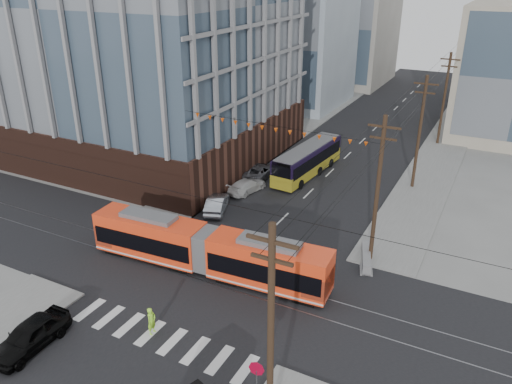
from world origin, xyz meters
TOP-DOWN VIEW (x-y plane):
  - ground at (0.00, 0.00)m, footprint 160.00×160.00m
  - office_building at (-22.00, 23.00)m, footprint 30.00×25.00m
  - bg_bldg_nw_near at (-17.00, 52.00)m, footprint 18.00×16.00m
  - bg_bldg_nw_far at (-14.00, 72.00)m, footprint 16.00×18.00m
  - utility_pole_near at (8.50, -6.00)m, footprint 0.30×0.30m
  - utility_pole_far at (8.50, 56.00)m, footprint 0.30×0.30m
  - streetcar at (-1.37, 4.23)m, footprint 17.89×3.58m
  - city_bus at (-1.98, 24.48)m, footprint 3.38×11.31m
  - black_sedan at (-6.01, -7.00)m, footprint 2.07×4.91m
  - parked_car_silver at (-5.82, 12.73)m, footprint 2.95×4.62m
  - parked_car_white at (-5.43, 17.66)m, footprint 2.61×4.74m
  - parked_car_grey at (-5.99, 21.52)m, footprint 2.54×4.92m
  - pedestrian at (-0.67, -2.91)m, footprint 0.44×0.65m
  - jersey_barrier at (8.30, 10.57)m, footprint 1.99×3.96m

SIDE VIEW (x-z plane):
  - ground at x=0.00m, z-range 0.00..0.00m
  - jersey_barrier at x=8.30m, z-range 0.00..0.77m
  - parked_car_white at x=-5.43m, z-range 0.00..1.30m
  - parked_car_grey at x=-5.99m, z-range 0.00..1.33m
  - parked_car_silver at x=-5.82m, z-range 0.00..1.44m
  - black_sedan at x=-6.01m, z-range 0.00..1.66m
  - pedestrian at x=-0.67m, z-range 0.00..1.76m
  - city_bus at x=-1.98m, z-range 0.00..3.16m
  - streetcar at x=-1.37m, z-range 0.00..3.43m
  - utility_pole_near at x=8.50m, z-range 0.00..11.00m
  - utility_pole_far at x=8.50m, z-range 0.00..11.00m
  - bg_bldg_nw_near at x=-17.00m, z-range 0.00..18.00m
  - bg_bldg_nw_far at x=-14.00m, z-range 0.00..20.00m
  - office_building at x=-22.00m, z-range 0.00..28.60m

